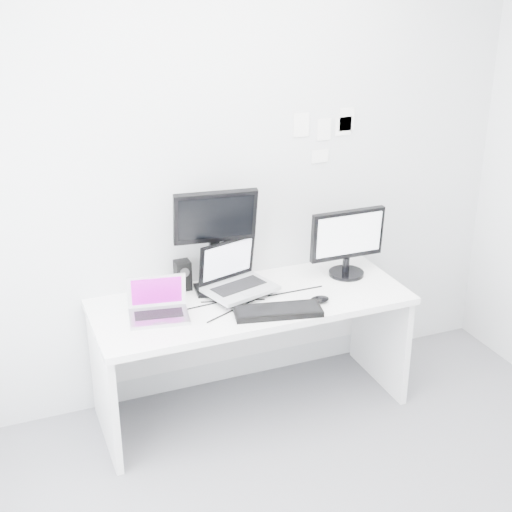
{
  "coord_description": "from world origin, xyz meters",
  "views": [
    {
      "loc": [
        -1.33,
        -2.15,
        2.54
      ],
      "look_at": [
        0.02,
        1.23,
        1.0
      ],
      "focal_mm": 50.31,
      "sensor_mm": 36.0,
      "label": 1
    }
  ],
  "objects": [
    {
      "name": "dell_laptop",
      "position": [
        -0.04,
        1.32,
        0.89
      ],
      "size": [
        0.45,
        0.39,
        0.32
      ],
      "primitive_type": "cube",
      "rotation": [
        0.0,
        0.0,
        0.29
      ],
      "color": "#A7AAAE",
      "rests_on": "desk"
    },
    {
      "name": "desk",
      "position": [
        0.0,
        1.25,
        0.36
      ],
      "size": [
        1.8,
        0.7,
        0.73
      ],
      "primitive_type": "cube",
      "color": "white",
      "rests_on": "ground"
    },
    {
      "name": "samsung_monitor",
      "position": [
        0.66,
        1.35,
        0.94
      ],
      "size": [
        0.47,
        0.22,
        0.43
      ],
      "primitive_type": "cube",
      "rotation": [
        0.0,
        0.0,
        -0.0
      ],
      "color": "black",
      "rests_on": "desk"
    },
    {
      "name": "wall_note_0",
      "position": [
        0.45,
        1.59,
        1.62
      ],
      "size": [
        0.1,
        0.0,
        0.14
      ],
      "primitive_type": "cube",
      "color": "white",
      "rests_on": "back_wall"
    },
    {
      "name": "mouse",
      "position": [
        0.34,
        1.07,
        0.75
      ],
      "size": [
        0.12,
        0.08,
        0.04
      ],
      "primitive_type": "ellipsoid",
      "rotation": [
        0.0,
        0.0,
        -0.11
      ],
      "color": "black",
      "rests_on": "desk"
    },
    {
      "name": "wall_note_3",
      "position": [
        0.58,
        1.59,
        1.42
      ],
      "size": [
        0.11,
        0.0,
        0.08
      ],
      "primitive_type": "cube",
      "color": "white",
      "rests_on": "back_wall"
    },
    {
      "name": "wall_note_4",
      "position": [
        0.73,
        1.59,
        1.59
      ],
      "size": [
        0.11,
        0.0,
        0.11
      ],
      "primitive_type": "cube",
      "color": "white",
      "rests_on": "back_wall"
    },
    {
      "name": "wall_note_1",
      "position": [
        0.6,
        1.59,
        1.58
      ],
      "size": [
        0.09,
        0.0,
        0.13
      ],
      "primitive_type": "cube",
      "color": "white",
      "rests_on": "back_wall"
    },
    {
      "name": "macbook",
      "position": [
        -0.55,
        1.21,
        0.85
      ],
      "size": [
        0.35,
        0.29,
        0.24
      ],
      "primitive_type": "cube",
      "rotation": [
        0.0,
        0.0,
        -0.17
      ],
      "color": "#B0B0B5",
      "rests_on": "desk"
    },
    {
      "name": "wall_note_2",
      "position": [
        0.75,
        1.59,
        1.63
      ],
      "size": [
        0.1,
        0.0,
        0.14
      ],
      "primitive_type": "cube",
      "color": "white",
      "rests_on": "back_wall"
    },
    {
      "name": "keyboard",
      "position": [
        0.07,
        1.03,
        0.75
      ],
      "size": [
        0.5,
        0.26,
        0.03
      ],
      "primitive_type": "cube",
      "rotation": [
        0.0,
        0.0,
        -0.21
      ],
      "color": "black",
      "rests_on": "desk"
    },
    {
      "name": "rear_monitor",
      "position": [
        -0.15,
        1.43,
        1.05
      ],
      "size": [
        0.49,
        0.23,
        0.64
      ],
      "primitive_type": "cube",
      "rotation": [
        0.0,
        0.0,
        -0.12
      ],
      "color": "black",
      "rests_on": "desk"
    },
    {
      "name": "back_wall",
      "position": [
        0.0,
        1.6,
        1.35
      ],
      "size": [
        3.6,
        0.0,
        3.6
      ],
      "primitive_type": "plane",
      "rotation": [
        1.57,
        0.0,
        0.0
      ],
      "color": "silver",
      "rests_on": "ground"
    },
    {
      "name": "speaker",
      "position": [
        -0.32,
        1.52,
        0.82
      ],
      "size": [
        0.1,
        0.1,
        0.18
      ],
      "primitive_type": "cube",
      "rotation": [
        0.0,
        0.0,
        0.16
      ],
      "color": "black",
      "rests_on": "desk"
    }
  ]
}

